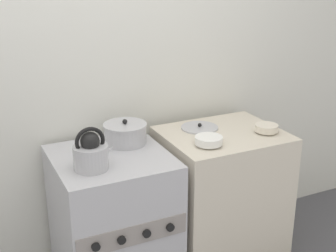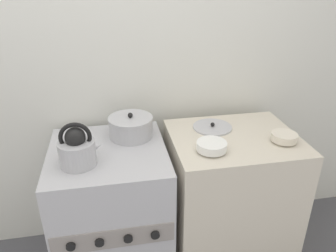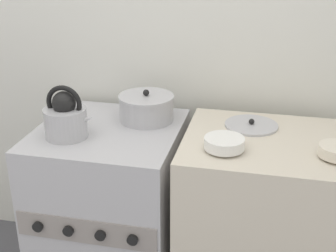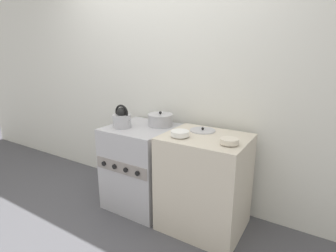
# 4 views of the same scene
# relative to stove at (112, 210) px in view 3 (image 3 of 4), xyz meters

# --- Properties ---
(wall_back) EXTENTS (7.00, 0.06, 2.50)m
(wall_back) POSITION_rel_stove_xyz_m (0.00, 0.38, 0.84)
(wall_back) COLOR silver
(wall_back) RESTS_ON ground_plane
(stove) EXTENTS (0.62, 0.64, 0.83)m
(stove) POSITION_rel_stove_xyz_m (0.00, 0.00, 0.00)
(stove) COLOR #B2B2B7
(stove) RESTS_ON ground_plane
(counter) EXTENTS (0.70, 0.58, 0.85)m
(counter) POSITION_rel_stove_xyz_m (0.70, -0.02, 0.01)
(counter) COLOR beige
(counter) RESTS_ON ground_plane
(kettle) EXTENTS (0.22, 0.18, 0.22)m
(kettle) POSITION_rel_stove_xyz_m (-0.14, -0.11, 0.50)
(kettle) COLOR #B2B2B7
(kettle) RESTS_ON stove
(cooking_pot) EXTENTS (0.25, 0.25, 0.14)m
(cooking_pot) POSITION_rel_stove_xyz_m (0.14, 0.14, 0.47)
(cooking_pot) COLOR #B2B2B7
(cooking_pot) RESTS_ON stove
(enamel_bowl) EXTENTS (0.15, 0.15, 0.05)m
(enamel_bowl) POSITION_rel_stove_xyz_m (0.52, -0.15, 0.47)
(enamel_bowl) COLOR white
(enamel_bowl) RESTS_ON counter
(loose_pot_lid) EXTENTS (0.22, 0.22, 0.03)m
(loose_pot_lid) POSITION_rel_stove_xyz_m (0.61, 0.11, 0.44)
(loose_pot_lid) COLOR #B2B2B7
(loose_pot_lid) RESTS_ON counter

